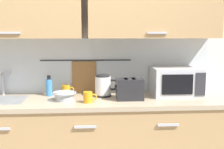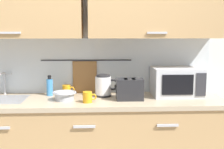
% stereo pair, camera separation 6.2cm
% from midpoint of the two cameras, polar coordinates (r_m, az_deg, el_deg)
% --- Properties ---
extents(counter_unit, '(2.53, 0.64, 0.90)m').
position_cam_midpoint_polar(counter_unit, '(2.76, -6.04, -13.93)').
color(counter_unit, tan).
rests_on(counter_unit, ground).
extents(back_wall_assembly, '(3.70, 0.41, 2.50)m').
position_cam_midpoint_polar(back_wall_assembly, '(2.79, -6.01, 8.72)').
color(back_wall_assembly, silver).
rests_on(back_wall_assembly, ground).
extents(sink_faucet, '(0.09, 0.17, 0.22)m').
position_cam_midpoint_polar(sink_faucet, '(2.95, -21.65, -1.14)').
color(sink_faucet, '#B2B5BA').
rests_on(sink_faucet, counter_unit).
extents(microwave, '(0.46, 0.35, 0.27)m').
position_cam_midpoint_polar(microwave, '(2.81, 12.03, -1.36)').
color(microwave, silver).
rests_on(microwave, counter_unit).
extents(electric_kettle, '(0.23, 0.16, 0.21)m').
position_cam_midpoint_polar(electric_kettle, '(2.71, -2.39, -2.28)').
color(electric_kettle, black).
rests_on(electric_kettle, counter_unit).
extents(dish_soap_bottle, '(0.06, 0.06, 0.20)m').
position_cam_midpoint_polar(dish_soap_bottle, '(2.80, -13.10, -2.44)').
color(dish_soap_bottle, '#3F8CD8').
rests_on(dish_soap_bottle, counter_unit).
extents(mug_near_sink, '(0.12, 0.08, 0.09)m').
position_cam_midpoint_polar(mug_near_sink, '(2.83, -9.77, -3.04)').
color(mug_near_sink, orange).
rests_on(mug_near_sink, counter_unit).
extents(mixing_bowl, '(0.21, 0.21, 0.08)m').
position_cam_midpoint_polar(mixing_bowl, '(2.59, -10.16, -4.16)').
color(mixing_bowl, '#A5ADB7').
rests_on(mixing_bowl, counter_unit).
extents(toaster, '(0.26, 0.17, 0.19)m').
position_cam_midpoint_polar(toaster, '(2.58, 2.87, -2.91)').
color(toaster, '#232326').
rests_on(toaster, counter_unit).
extents(mug_by_kettle, '(0.12, 0.08, 0.09)m').
position_cam_midpoint_polar(mug_by_kettle, '(2.48, -5.51, -4.56)').
color(mug_by_kettle, orange).
rests_on(mug_by_kettle, counter_unit).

